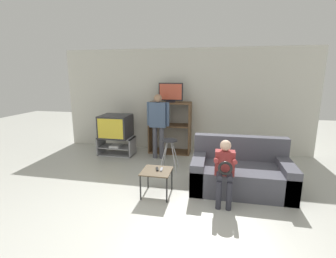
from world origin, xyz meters
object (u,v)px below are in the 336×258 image
at_px(television_flat, 171,93).
at_px(snack_table, 157,173).
at_px(television_main, 116,126).
at_px(person_seated_child, 225,167).
at_px(remote_control_white, 161,169).
at_px(couch, 240,173).
at_px(remote_control_black, 157,169).
at_px(person_standing_adult, 158,120).
at_px(tv_stand, 117,146).
at_px(folding_stool, 169,146).
at_px(media_shelf, 170,127).

distance_m(television_flat, snack_table, 2.55).
bearing_deg(television_main, person_seated_child, -36.27).
distance_m(remote_control_white, person_seated_child, 1.01).
height_order(remote_control_white, couch, couch).
relative_size(television_main, person_seated_child, 0.72).
xyz_separation_m(television_main, remote_control_white, (1.58, -1.83, -0.28)).
xyz_separation_m(remote_control_black, person_standing_adult, (-0.41, 1.76, 0.48)).
xyz_separation_m(tv_stand, remote_control_white, (1.57, -1.83, 0.22)).
bearing_deg(couch, television_main, 154.99).
relative_size(folding_stool, person_standing_adult, 0.43).
xyz_separation_m(folding_stool, person_seated_child, (1.08, -1.15, 0.07)).
height_order(snack_table, couch, couch).
distance_m(tv_stand, folding_stool, 1.69).
bearing_deg(television_main, remote_control_black, -50.62).
relative_size(television_flat, remote_control_black, 4.15).
xyz_separation_m(television_flat, remote_control_black, (0.20, -2.23, -1.08)).
bearing_deg(couch, television_flat, 132.12).
distance_m(folding_stool, person_seated_child, 1.58).
height_order(remote_control_black, person_standing_adult, person_standing_adult).
height_order(folding_stool, snack_table, folding_stool).
relative_size(tv_stand, couch, 0.53).
bearing_deg(television_flat, remote_control_black, -84.77).
relative_size(person_standing_adult, person_seated_child, 1.55).
height_order(television_main, person_seated_child, television_main).
relative_size(television_main, folding_stool, 1.09).
xyz_separation_m(remote_control_black, remote_control_white, (0.07, 0.00, 0.00)).
relative_size(tv_stand, television_main, 1.24).
height_order(television_flat, couch, television_flat).
xyz_separation_m(tv_stand, snack_table, (1.50, -1.86, 0.16)).
bearing_deg(snack_table, couch, 21.40).
relative_size(television_flat, person_seated_child, 0.61).
relative_size(media_shelf, remote_control_black, 9.00).
bearing_deg(person_seated_child, person_standing_adult, 129.25).
distance_m(snack_table, person_standing_adult, 1.92).
bearing_deg(television_main, remote_control_white, -49.31).
bearing_deg(television_main, folding_stool, -26.33).
bearing_deg(person_standing_adult, tv_stand, 176.52).
bearing_deg(remote_control_white, remote_control_black, 174.17).
xyz_separation_m(television_flat, snack_table, (0.20, -2.27, -1.14)).
bearing_deg(person_standing_adult, remote_control_white, -74.66).
relative_size(media_shelf, television_flat, 2.17).
relative_size(snack_table, person_standing_adult, 0.31).
bearing_deg(person_standing_adult, folding_stool, -58.89).
height_order(media_shelf, folding_stool, media_shelf).
distance_m(folding_stool, remote_control_black, 1.10).
bearing_deg(couch, tv_stand, 155.11).
bearing_deg(person_seated_child, snack_table, 178.95).
distance_m(folding_stool, remote_control_white, 1.10).
distance_m(snack_table, remote_control_white, 0.10).
relative_size(tv_stand, person_standing_adult, 0.57).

